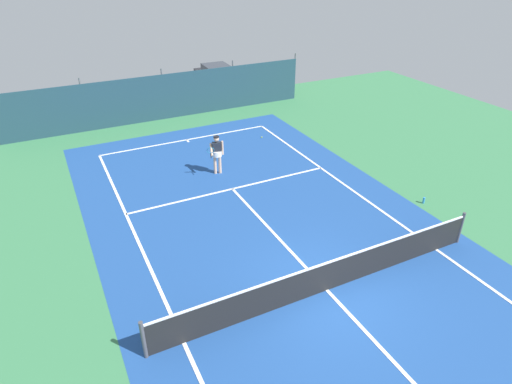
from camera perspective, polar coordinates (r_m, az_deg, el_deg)
The scene contains 8 objects.
ground_plane at distance 12.53m, azimuth 9.16°, elevation -12.47°, with size 36.00×36.00×0.00m, color #387A4C.
court_surface at distance 12.52m, azimuth 9.17°, elevation -12.46°, with size 11.02×26.60×0.01m.
tennis_net at distance 12.19m, azimuth 9.36°, elevation -10.68°, with size 10.12×0.10×1.10m.
back_fence at distance 25.04m, azimuth -12.02°, elevation 11.11°, with size 16.30×0.98×2.70m.
tennis_player at distance 17.91m, azimuth -5.12°, elevation 5.19°, with size 0.82×0.68×1.64m.
tennis_ball_near_player at distance 21.73m, azimuth 0.75°, elevation 7.13°, with size 0.07×0.07×0.07m, color #CCDB33.
parked_car at distance 28.97m, azimuth -5.05°, elevation 14.47°, with size 2.13×4.26×1.68m.
water_bottle at distance 17.21m, azimuth 20.97°, elevation -1.02°, with size 0.08×0.08×0.24m, color #338CD8.
Camera 1 is at (-5.85, -7.33, 8.30)m, focal length 30.78 mm.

